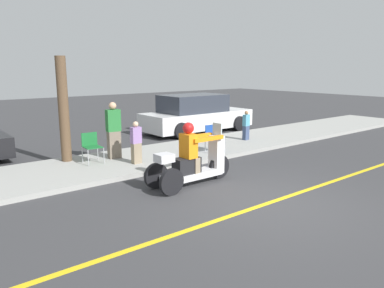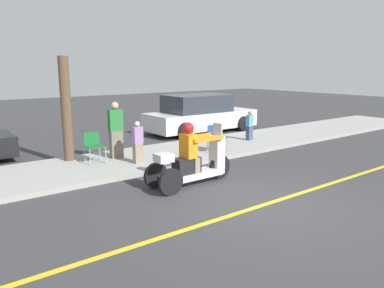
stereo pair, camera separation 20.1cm
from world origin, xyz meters
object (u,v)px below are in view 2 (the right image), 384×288
parked_car_lot_right (200,115)px  folding_chair_curbside (216,135)px  folding_chair_set_back (93,144)px  tree_trunk (66,109)px  motorcycle_trike (192,163)px  spectator_end_of_line (116,131)px  spectator_with_child (250,126)px  spectator_by_tree (138,143)px

parked_car_lot_right → folding_chair_curbside: bearing=-122.0°
folding_chair_set_back → tree_trunk: size_ratio=0.28×
motorcycle_trike → spectator_end_of_line: bearing=97.7°
spectator_with_child → folding_chair_set_back: (-5.74, 0.35, -0.00)m
spectator_end_of_line → parked_car_lot_right: spectator_end_of_line is taller
folding_chair_curbside → motorcycle_trike: bearing=-140.8°
spectator_end_of_line → spectator_by_tree: spectator_end_of_line is taller
parked_car_lot_right → tree_trunk: (-6.30, -2.00, 0.82)m
folding_chair_curbside → tree_trunk: tree_trunk is taller
folding_chair_set_back → tree_trunk: 1.22m
spectator_by_tree → parked_car_lot_right: bearing=35.2°
spectator_with_child → motorcycle_trike: bearing=-150.1°
spectator_end_of_line → folding_chair_curbside: size_ratio=1.97×
spectator_with_child → folding_chair_set_back: bearing=176.5°
spectator_by_tree → tree_trunk: tree_trunk is taller
folding_chair_curbside → parked_car_lot_right: parked_car_lot_right is taller
spectator_with_child → tree_trunk: (-6.21, 0.97, 0.93)m
folding_chair_set_back → tree_trunk: tree_trunk is taller
spectator_with_child → tree_trunk: bearing=171.1°
folding_chair_curbside → parked_car_lot_right: 4.31m
motorcycle_trike → folding_chair_set_back: (-1.14, 2.99, 0.09)m
tree_trunk → spectator_by_tree: bearing=-46.6°
spectator_by_tree → spectator_with_child: bearing=5.9°
folding_chair_curbside → spectator_by_tree: bearing=176.0°
tree_trunk → folding_chair_curbside: bearing=-22.4°
folding_chair_set_back → parked_car_lot_right: size_ratio=0.17×
motorcycle_trike → parked_car_lot_right: 7.32m
spectator_with_child → parked_car_lot_right: (0.09, 2.97, 0.12)m
motorcycle_trike → spectator_end_of_line: spectator_end_of_line is taller
spectator_end_of_line → spectator_by_tree: 0.98m
folding_chair_set_back → folding_chair_curbside: bearing=-16.2°
motorcycle_trike → folding_chair_curbside: size_ratio=2.73×
motorcycle_trike → folding_chair_curbside: 3.10m
folding_chair_curbside → spectator_end_of_line: bearing=158.4°
tree_trunk → folding_chair_set_back: bearing=-52.9°
motorcycle_trike → spectator_by_tree: (-0.23, 2.15, 0.14)m
spectator_with_child → spectator_end_of_line: bearing=175.0°
spectator_by_tree → folding_chair_curbside: size_ratio=1.41×
spectator_with_child → parked_car_lot_right: 2.98m
spectator_end_of_line → folding_chair_curbside: bearing=-21.6°
folding_chair_curbside → spectator_with_child: bearing=17.3°
spectator_by_tree → folding_chair_set_back: bearing=137.3°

